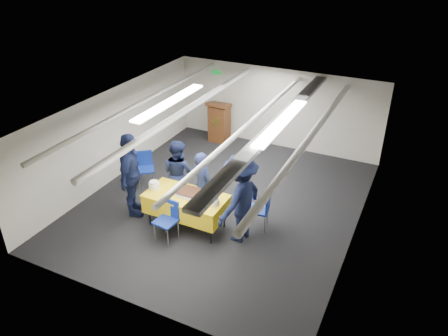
{
  "coord_description": "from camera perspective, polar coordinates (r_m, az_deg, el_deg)",
  "views": [
    {
      "loc": [
        3.77,
        -7.7,
        5.6
      ],
      "look_at": [
        0.13,
        -0.2,
        1.05
      ],
      "focal_mm": 35.0,
      "sensor_mm": 36.0,
      "label": 1
    }
  ],
  "objects": [
    {
      "name": "plate_stack_right",
      "position": [
        8.73,
        -1.28,
        -4.34
      ],
      "size": [
        0.21,
        0.21,
        0.18
      ],
      "color": "white",
      "rests_on": "serving_table"
    },
    {
      "name": "sailor_a",
      "position": [
        9.42,
        -2.88,
        -2.21
      ],
      "size": [
        0.64,
        0.5,
        1.56
      ],
      "primitive_type": "imported",
      "rotation": [
        0.0,
        0.0,
        2.9
      ],
      "color": "black",
      "rests_on": "ground"
    },
    {
      "name": "chair_right",
      "position": [
        9.17,
        5.08,
        -5.08
      ],
      "size": [
        0.49,
        0.49,
        0.87
      ],
      "color": "gray",
      "rests_on": "ground"
    },
    {
      "name": "sailor_d",
      "position": [
        8.63,
        2.11,
        -4.0
      ],
      "size": [
        0.94,
        1.34,
        1.89
      ],
      "primitive_type": "imported",
      "rotation": [
        0.0,
        0.0,
        -1.78
      ],
      "color": "black",
      "rests_on": "ground"
    },
    {
      "name": "sailor_c",
      "position": [
        9.6,
        -12.07,
        -0.94
      ],
      "size": [
        0.86,
        1.22,
        1.93
      ],
      "primitive_type": "imported",
      "rotation": [
        0.0,
        0.0,
        1.96
      ],
      "color": "black",
      "rests_on": "ground"
    },
    {
      "name": "sheet_cake",
      "position": [
        9.07,
        -4.22,
        -3.31
      ],
      "size": [
        0.55,
        0.43,
        0.09
      ],
      "color": "white",
      "rests_on": "serving_table"
    },
    {
      "name": "sailor_b",
      "position": [
        9.9,
        -5.99,
        -0.62
      ],
      "size": [
        0.89,
        0.76,
        1.58
      ],
      "primitive_type": "imported",
      "rotation": [
        0.0,
        0.0,
        2.9
      ],
      "color": "black",
      "rests_on": "ground"
    },
    {
      "name": "chair_near",
      "position": [
        8.93,
        -7.3,
        -6.24
      ],
      "size": [
        0.46,
        0.46,
        0.87
      ],
      "color": "gray",
      "rests_on": "ground"
    },
    {
      "name": "room_shell",
      "position": [
        9.68,
        1.37,
        5.57
      ],
      "size": [
        6.0,
        7.0,
        2.3
      ],
      "color": "beige",
      "rests_on": "ground"
    },
    {
      "name": "ground",
      "position": [
        10.24,
        -0.17,
        -4.53
      ],
      "size": [
        7.0,
        7.0,
        0.0
      ],
      "primitive_type": "plane",
      "color": "black",
      "rests_on": "ground"
    },
    {
      "name": "serving_table",
      "position": [
        9.21,
        -4.96,
        -4.69
      ],
      "size": [
        1.71,
        0.87,
        0.77
      ],
      "color": "black",
      "rests_on": "ground"
    },
    {
      "name": "podium",
      "position": [
        13.01,
        -0.62,
        6.08
      ],
      "size": [
        0.62,
        0.53,
        1.25
      ],
      "color": "brown",
      "rests_on": "ground"
    },
    {
      "name": "chair_left",
      "position": [
        10.9,
        -10.31,
        0.41
      ],
      "size": [
        0.59,
        0.59,
        0.87
      ],
      "color": "gray",
      "rests_on": "ground"
    },
    {
      "name": "plate_stack_left",
      "position": [
        9.38,
        -9.12,
        -2.23
      ],
      "size": [
        0.23,
        0.23,
        0.17
      ],
      "color": "white",
      "rests_on": "serving_table"
    }
  ]
}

